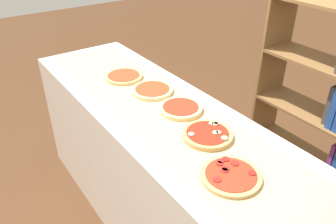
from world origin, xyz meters
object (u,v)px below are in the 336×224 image
(bookshelf, at_px, (330,122))
(pizza_mushroom_3, at_px, (208,134))
(pizza_plain_0, at_px, (124,76))
(pizza_plain_1, at_px, (152,90))
(pizza_plain_2, at_px, (181,108))
(pizza_pepperoni_4, at_px, (231,175))

(bookshelf, bearing_deg, pizza_mushroom_3, -96.15)
(pizza_plain_0, bearing_deg, pizza_plain_1, 9.49)
(pizza_plain_2, relative_size, pizza_pepperoni_4, 0.95)
(pizza_plain_0, xyz_separation_m, pizza_pepperoni_4, (1.05, -0.10, -0.00))
(pizza_plain_0, bearing_deg, pizza_plain_2, 5.44)
(pizza_plain_1, height_order, pizza_mushroom_3, pizza_mushroom_3)
(pizza_plain_1, relative_size, pizza_plain_2, 1.05)
(pizza_plain_1, distance_m, pizza_mushroom_3, 0.53)
(pizza_plain_2, bearing_deg, pizza_plain_0, -174.56)
(pizza_plain_2, bearing_deg, pizza_plain_1, -178.67)
(pizza_mushroom_3, relative_size, bookshelf, 0.17)
(pizza_pepperoni_4, bearing_deg, bookshelf, 98.86)
(pizza_plain_1, xyz_separation_m, pizza_mushroom_3, (0.53, -0.04, 0.00))
(pizza_plain_0, bearing_deg, pizza_pepperoni_4, -5.51)
(pizza_plain_2, relative_size, bookshelf, 0.17)
(pizza_plain_1, bearing_deg, pizza_mushroom_3, -4.01)
(pizza_plain_1, xyz_separation_m, bookshelf, (0.63, 0.89, -0.22))
(pizza_mushroom_3, bearing_deg, pizza_plain_1, 175.99)
(pizza_plain_2, height_order, bookshelf, bookshelf)
(pizza_plain_1, relative_size, pizza_mushroom_3, 1.02)
(pizza_mushroom_3, xyz_separation_m, bookshelf, (0.10, 0.93, -0.22))
(pizza_plain_1, height_order, bookshelf, bookshelf)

